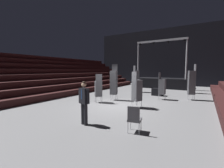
{
  "coord_description": "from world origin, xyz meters",
  "views": [
    {
      "loc": [
        4.37,
        -7.83,
        2.15
      ],
      "look_at": [
        0.16,
        -0.88,
        1.4
      ],
      "focal_mm": 24.51,
      "sensor_mm": 36.0,
      "label": 1
    }
  ],
  "objects_px": {
    "chair_stack_mid_centre": "(192,82)",
    "chair_stack_mid_right": "(98,88)",
    "chair_stack_front_left": "(193,82)",
    "chair_stack_front_right": "(136,79)",
    "stage_riser": "(162,82)",
    "man_with_tie": "(84,100)",
    "chair_stack_rear_right": "(162,86)",
    "chair_stack_mid_left": "(114,82)",
    "chair_stack_rear_left": "(137,90)",
    "loose_chair_near_man": "(134,118)",
    "equipment_road_case": "(158,92)"
  },
  "relations": [
    {
      "from": "chair_stack_mid_centre",
      "to": "chair_stack_mid_right",
      "type": "bearing_deg",
      "value": 110.26
    },
    {
      "from": "chair_stack_front_left",
      "to": "chair_stack_front_right",
      "type": "distance_m",
      "value": 5.18
    },
    {
      "from": "chair_stack_front_left",
      "to": "chair_stack_mid_centre",
      "type": "relative_size",
      "value": 0.83
    },
    {
      "from": "stage_riser",
      "to": "chair_stack_front_left",
      "type": "distance_m",
      "value": 4.74
    },
    {
      "from": "man_with_tie",
      "to": "chair_stack_rear_right",
      "type": "bearing_deg",
      "value": -88.11
    },
    {
      "from": "chair_stack_mid_left",
      "to": "chair_stack_mid_centre",
      "type": "distance_m",
      "value": 5.55
    },
    {
      "from": "chair_stack_rear_left",
      "to": "loose_chair_near_man",
      "type": "xyz_separation_m",
      "value": [
        1.27,
        -3.34,
        -0.49
      ]
    },
    {
      "from": "loose_chair_near_man",
      "to": "chair_stack_rear_right",
      "type": "bearing_deg",
      "value": 84.71
    },
    {
      "from": "chair_stack_front_left",
      "to": "chair_stack_rear_left",
      "type": "xyz_separation_m",
      "value": [
        -2.36,
        -7.81,
        -0.04
      ]
    },
    {
      "from": "chair_stack_front_right",
      "to": "chair_stack_rear_right",
      "type": "bearing_deg",
      "value": 2.66
    },
    {
      "from": "chair_stack_mid_centre",
      "to": "loose_chair_near_man",
      "type": "distance_m",
      "value": 7.61
    },
    {
      "from": "chair_stack_rear_left",
      "to": "chair_stack_rear_right",
      "type": "relative_size",
      "value": 1.04
    },
    {
      "from": "chair_stack_front_left",
      "to": "chair_stack_mid_left",
      "type": "distance_m",
      "value": 8.02
    },
    {
      "from": "chair_stack_rear_right",
      "to": "equipment_road_case",
      "type": "bearing_deg",
      "value": -154.99
    },
    {
      "from": "chair_stack_rear_left",
      "to": "loose_chair_near_man",
      "type": "bearing_deg",
      "value": -40.63
    },
    {
      "from": "man_with_tie",
      "to": "chair_stack_front_right",
      "type": "xyz_separation_m",
      "value": [
        -1.69,
        9.43,
        0.31
      ]
    },
    {
      "from": "chair_stack_rear_left",
      "to": "chair_stack_mid_centre",
      "type": "bearing_deg",
      "value": 87.62
    },
    {
      "from": "man_with_tie",
      "to": "chair_stack_mid_right",
      "type": "height_order",
      "value": "chair_stack_mid_right"
    },
    {
      "from": "man_with_tie",
      "to": "chair_stack_front_right",
      "type": "height_order",
      "value": "chair_stack_front_right"
    },
    {
      "from": "chair_stack_mid_centre",
      "to": "chair_stack_rear_right",
      "type": "xyz_separation_m",
      "value": [
        -1.83,
        -0.94,
        -0.29
      ]
    },
    {
      "from": "stage_riser",
      "to": "chair_stack_front_left",
      "type": "height_order",
      "value": "stage_riser"
    },
    {
      "from": "chair_stack_mid_right",
      "to": "chair_stack_rear_left",
      "type": "bearing_deg",
      "value": -47.51
    },
    {
      "from": "stage_riser",
      "to": "man_with_tie",
      "type": "distance_m",
      "value": 14.61
    },
    {
      "from": "chair_stack_mid_centre",
      "to": "chair_stack_rear_left",
      "type": "height_order",
      "value": "chair_stack_mid_centre"
    },
    {
      "from": "man_with_tie",
      "to": "chair_stack_front_left",
      "type": "distance_m",
      "value": 11.83
    },
    {
      "from": "loose_chair_near_man",
      "to": "chair_stack_mid_right",
      "type": "bearing_deg",
      "value": 129.04
    },
    {
      "from": "man_with_tie",
      "to": "loose_chair_near_man",
      "type": "relative_size",
      "value": 1.82
    },
    {
      "from": "chair_stack_front_right",
      "to": "chair_stack_rear_left",
      "type": "xyz_separation_m",
      "value": [
        2.42,
        -5.81,
        -0.25
      ]
    },
    {
      "from": "chair_stack_front_left",
      "to": "chair_stack_rear_left",
      "type": "distance_m",
      "value": 8.15
    },
    {
      "from": "chair_stack_front_right",
      "to": "chair_stack_mid_centre",
      "type": "xyz_separation_m",
      "value": [
        4.9,
        -1.68,
        0.0
      ]
    },
    {
      "from": "chair_stack_front_left",
      "to": "chair_stack_mid_centre",
      "type": "bearing_deg",
      "value": -177.7
    },
    {
      "from": "chair_stack_front_left",
      "to": "equipment_road_case",
      "type": "bearing_deg",
      "value": 141.44
    },
    {
      "from": "equipment_road_case",
      "to": "chair_stack_mid_left",
      "type": "bearing_deg",
      "value": -121.6
    },
    {
      "from": "chair_stack_front_right",
      "to": "man_with_tie",
      "type": "bearing_deg",
      "value": -36.75
    },
    {
      "from": "equipment_road_case",
      "to": "chair_stack_mid_right",
      "type": "bearing_deg",
      "value": -119.0
    },
    {
      "from": "chair_stack_mid_right",
      "to": "chair_stack_rear_left",
      "type": "xyz_separation_m",
      "value": [
        2.71,
        -0.03,
        0.08
      ]
    },
    {
      "from": "chair_stack_mid_right",
      "to": "loose_chair_near_man",
      "type": "relative_size",
      "value": 1.99
    },
    {
      "from": "stage_riser",
      "to": "man_with_tie",
      "type": "xyz_separation_m",
      "value": [
        0.4,
        -14.6,
        0.31
      ]
    },
    {
      "from": "chair_stack_front_left",
      "to": "loose_chair_near_man",
      "type": "xyz_separation_m",
      "value": [
        -1.09,
        -11.15,
        -0.53
      ]
    },
    {
      "from": "chair_stack_mid_left",
      "to": "chair_stack_front_left",
      "type": "bearing_deg",
      "value": -135.56
    },
    {
      "from": "chair_stack_mid_right",
      "to": "chair_stack_rear_right",
      "type": "height_order",
      "value": "chair_stack_rear_right"
    },
    {
      "from": "stage_riser",
      "to": "loose_chair_near_man",
      "type": "relative_size",
      "value": 6.21
    },
    {
      "from": "chair_stack_mid_centre",
      "to": "equipment_road_case",
      "type": "height_order",
      "value": "chair_stack_mid_centre"
    },
    {
      "from": "chair_stack_front_right",
      "to": "equipment_road_case",
      "type": "distance_m",
      "value": 2.74
    },
    {
      "from": "chair_stack_rear_left",
      "to": "equipment_road_case",
      "type": "height_order",
      "value": "chair_stack_rear_left"
    },
    {
      "from": "chair_stack_mid_left",
      "to": "chair_stack_rear_left",
      "type": "bearing_deg",
      "value": 140.56
    },
    {
      "from": "chair_stack_mid_right",
      "to": "chair_stack_mid_centre",
      "type": "relative_size",
      "value": 0.73
    },
    {
      "from": "chair_stack_mid_left",
      "to": "chair_stack_rear_left",
      "type": "distance_m",
      "value": 2.59
    },
    {
      "from": "man_with_tie",
      "to": "chair_stack_rear_left",
      "type": "bearing_deg",
      "value": -88.06
    },
    {
      "from": "chair_stack_front_right",
      "to": "chair_stack_front_left",
      "type": "bearing_deg",
      "value": 65.73
    }
  ]
}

